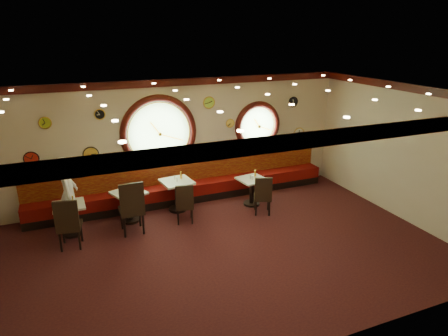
{
  "coord_description": "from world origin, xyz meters",
  "views": [
    {
      "loc": [
        -2.84,
        -6.75,
        4.33
      ],
      "look_at": [
        0.28,
        0.8,
        1.5
      ],
      "focal_mm": 32.0,
      "sensor_mm": 36.0,
      "label": 1
    }
  ],
  "objects_px": {
    "condiment_b_bottle": "(134,186)",
    "condiment_c_pepper": "(177,180)",
    "condiment_b_salt": "(126,189)",
    "condiment_b_pepper": "(128,191)",
    "waiter": "(69,194)",
    "table_c": "(177,192)",
    "chair_a": "(68,221)",
    "table_b": "(129,203)",
    "condiment_a_bottle": "(72,199)",
    "condiment_d_salt": "(250,177)",
    "chair_b": "(132,204)",
    "condiment_d_bottle": "(255,173)",
    "table_d": "(252,188)",
    "chair_d": "(263,193)",
    "condiment_c_bottle": "(181,175)",
    "condiment_a_salt": "(65,203)",
    "condiment_d_pepper": "(253,178)",
    "chair_c": "(185,201)",
    "table_a": "(70,216)",
    "condiment_c_salt": "(175,178)",
    "condiment_a_pepper": "(71,202)"
  },
  "relations": [
    {
      "from": "chair_a",
      "to": "condiment_b_salt",
      "type": "bearing_deg",
      "value": 42.85
    },
    {
      "from": "condiment_c_salt",
      "to": "condiment_d_pepper",
      "type": "bearing_deg",
      "value": -16.87
    },
    {
      "from": "condiment_d_pepper",
      "to": "table_d",
      "type": "bearing_deg",
      "value": 73.52
    },
    {
      "from": "condiment_b_salt",
      "to": "condiment_d_bottle",
      "type": "distance_m",
      "value": 3.29
    },
    {
      "from": "condiment_a_bottle",
      "to": "condiment_d_salt",
      "type": "bearing_deg",
      "value": -1.89
    },
    {
      "from": "chair_b",
      "to": "table_b",
      "type": "bearing_deg",
      "value": 86.68
    },
    {
      "from": "chair_a",
      "to": "chair_d",
      "type": "distance_m",
      "value": 4.46
    },
    {
      "from": "condiment_c_pepper",
      "to": "waiter",
      "type": "bearing_deg",
      "value": 179.36
    },
    {
      "from": "condiment_b_bottle",
      "to": "condiment_c_pepper",
      "type": "bearing_deg",
      "value": 1.45
    },
    {
      "from": "chair_c",
      "to": "condiment_b_pepper",
      "type": "xyz_separation_m",
      "value": [
        -1.2,
        0.52,
        0.24
      ]
    },
    {
      "from": "table_d",
      "to": "condiment_b_bottle",
      "type": "xyz_separation_m",
      "value": [
        -2.95,
        0.32,
        0.39
      ]
    },
    {
      "from": "condiment_a_bottle",
      "to": "waiter",
      "type": "height_order",
      "value": "waiter"
    },
    {
      "from": "table_c",
      "to": "condiment_d_pepper",
      "type": "bearing_deg",
      "value": -14.34
    },
    {
      "from": "condiment_b_bottle",
      "to": "condiment_b_salt",
      "type": "bearing_deg",
      "value": -172.77
    },
    {
      "from": "condiment_a_salt",
      "to": "condiment_d_bottle",
      "type": "bearing_deg",
      "value": 0.47
    },
    {
      "from": "condiment_c_pepper",
      "to": "condiment_c_bottle",
      "type": "distance_m",
      "value": 0.25
    },
    {
      "from": "condiment_c_bottle",
      "to": "table_d",
      "type": "bearing_deg",
      "value": -17.04
    },
    {
      "from": "condiment_d_salt",
      "to": "condiment_a_bottle",
      "type": "relative_size",
      "value": 0.6
    },
    {
      "from": "table_c",
      "to": "waiter",
      "type": "bearing_deg",
      "value": -179.19
    },
    {
      "from": "waiter",
      "to": "table_a",
      "type": "bearing_deg",
      "value": -178.29
    },
    {
      "from": "table_c",
      "to": "chair_b",
      "type": "bearing_deg",
      "value": -146.61
    },
    {
      "from": "chair_d",
      "to": "condiment_a_salt",
      "type": "bearing_deg",
      "value": -166.02
    },
    {
      "from": "table_b",
      "to": "condiment_c_pepper",
      "type": "distance_m",
      "value": 1.27
    },
    {
      "from": "condiment_c_salt",
      "to": "condiment_c_pepper",
      "type": "xyz_separation_m",
      "value": [
        0.01,
        -0.16,
        0.01
      ]
    },
    {
      "from": "condiment_c_salt",
      "to": "chair_b",
      "type": "bearing_deg",
      "value": -143.2
    },
    {
      "from": "table_b",
      "to": "condiment_d_bottle",
      "type": "xyz_separation_m",
      "value": [
        3.24,
        -0.12,
        0.33
      ]
    },
    {
      "from": "condiment_b_salt",
      "to": "condiment_a_bottle",
      "type": "bearing_deg",
      "value": -172.41
    },
    {
      "from": "condiment_d_pepper",
      "to": "condiment_c_bottle",
      "type": "relative_size",
      "value": 0.59
    },
    {
      "from": "condiment_b_pepper",
      "to": "condiment_b_salt",
      "type": "bearing_deg",
      "value": 98.17
    },
    {
      "from": "condiment_a_bottle",
      "to": "condiment_b_bottle",
      "type": "xyz_separation_m",
      "value": [
        1.38,
        0.18,
        0.03
      ]
    },
    {
      "from": "table_d",
      "to": "condiment_c_bottle",
      "type": "xyz_separation_m",
      "value": [
        -1.73,
        0.53,
        0.43
      ]
    },
    {
      "from": "table_d",
      "to": "chair_b",
      "type": "bearing_deg",
      "value": -172.38
    },
    {
      "from": "table_d",
      "to": "condiment_a_salt",
      "type": "distance_m",
      "value": 4.5
    },
    {
      "from": "condiment_c_pepper",
      "to": "condiment_d_bottle",
      "type": "height_order",
      "value": "same"
    },
    {
      "from": "chair_a",
      "to": "condiment_d_salt",
      "type": "height_order",
      "value": "chair_a"
    },
    {
      "from": "condiment_c_bottle",
      "to": "table_c",
      "type": "bearing_deg",
      "value": -141.29
    },
    {
      "from": "condiment_b_salt",
      "to": "condiment_d_salt",
      "type": "distance_m",
      "value": 3.11
    },
    {
      "from": "chair_d",
      "to": "condiment_b_bottle",
      "type": "distance_m",
      "value": 3.1
    },
    {
      "from": "table_c",
      "to": "condiment_b_pepper",
      "type": "relative_size",
      "value": 8.46
    },
    {
      "from": "table_a",
      "to": "chair_b",
      "type": "bearing_deg",
      "value": -21.15
    },
    {
      "from": "condiment_b_pepper",
      "to": "waiter",
      "type": "height_order",
      "value": "waiter"
    },
    {
      "from": "condiment_a_salt",
      "to": "condiment_b_pepper",
      "type": "relative_size",
      "value": 1.06
    },
    {
      "from": "table_b",
      "to": "condiment_b_salt",
      "type": "bearing_deg",
      "value": 130.2
    },
    {
      "from": "table_a",
      "to": "condiment_c_salt",
      "type": "height_order",
      "value": "condiment_c_salt"
    },
    {
      "from": "chair_b",
      "to": "waiter",
      "type": "bearing_deg",
      "value": 148.27
    },
    {
      "from": "table_c",
      "to": "condiment_d_bottle",
      "type": "distance_m",
      "value": 2.07
    },
    {
      "from": "condiment_a_salt",
      "to": "condiment_a_pepper",
      "type": "relative_size",
      "value": 0.89
    },
    {
      "from": "condiment_b_bottle",
      "to": "condiment_d_bottle",
      "type": "distance_m",
      "value": 3.11
    },
    {
      "from": "table_c",
      "to": "chair_a",
      "type": "bearing_deg",
      "value": -159.13
    },
    {
      "from": "condiment_b_bottle",
      "to": "table_d",
      "type": "bearing_deg",
      "value": -6.19
    }
  ]
}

